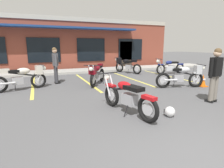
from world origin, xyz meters
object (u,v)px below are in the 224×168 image
at_px(motorcycle_orange_scrambler, 127,65).
at_px(helmet_on_pavement, 170,112).
at_px(person_by_back_row, 215,72).
at_px(motorcycle_black_cruiser, 97,73).
at_px(motorcycle_blue_standard, 22,77).
at_px(motorcycle_red_sportbike, 170,67).
at_px(person_in_shorts_foreground, 55,63).
at_px(traffic_cone, 203,81).
at_px(motorcycle_foreground_classic, 127,96).
at_px(motorcycle_silver_naked, 183,75).

relative_size(motorcycle_orange_scrambler, helmet_on_pavement, 7.55).
bearing_deg(person_by_back_row, motorcycle_black_cruiser, 123.13).
bearing_deg(person_by_back_row, motorcycle_blue_standard, 144.21).
relative_size(motorcycle_red_sportbike, person_by_back_row, 1.26).
xyz_separation_m(motorcycle_black_cruiser, person_in_shorts_foreground, (-1.70, 0.97, 0.42)).
relative_size(motorcycle_orange_scrambler, person_by_back_row, 1.17).
xyz_separation_m(helmet_on_pavement, traffic_cone, (3.66, 2.27, 0.13)).
distance_m(motorcycle_red_sportbike, motorcycle_black_cruiser, 5.45).
relative_size(person_in_shorts_foreground, traffic_cone, 3.16).
distance_m(motorcycle_orange_scrambler, traffic_cone, 5.10).
bearing_deg(motorcycle_black_cruiser, motorcycle_red_sportbike, 14.60).
bearing_deg(motorcycle_black_cruiser, motorcycle_orange_scrambler, 44.05).
distance_m(motorcycle_red_sportbike, person_in_shorts_foreground, 7.00).
height_order(motorcycle_black_cruiser, traffic_cone, motorcycle_black_cruiser).
height_order(motorcycle_foreground_classic, motorcycle_blue_standard, same).
xyz_separation_m(motorcycle_foreground_classic, motorcycle_orange_scrambler, (3.30, 6.58, 0.07)).
bearing_deg(helmet_on_pavement, motorcycle_silver_naked, 42.64).
height_order(motorcycle_orange_scrambler, person_by_back_row, person_by_back_row).
xyz_separation_m(person_in_shorts_foreground, helmet_on_pavement, (2.20, -5.35, -0.82)).
bearing_deg(motorcycle_blue_standard, person_by_back_row, -35.79).
relative_size(motorcycle_silver_naked, person_by_back_row, 1.23).
xyz_separation_m(motorcycle_silver_naked, traffic_cone, (1.00, -0.18, -0.27)).
bearing_deg(motorcycle_foreground_classic, motorcycle_orange_scrambler, 63.37).
bearing_deg(motorcycle_silver_naked, motorcycle_foreground_classic, -152.74).
bearing_deg(motorcycle_red_sportbike, person_in_shorts_foreground, -176.71).
xyz_separation_m(motorcycle_foreground_classic, person_by_back_row, (2.93, -0.15, 0.49)).
distance_m(motorcycle_black_cruiser, motorcycle_blue_standard, 3.06).
xyz_separation_m(motorcycle_blue_standard, traffic_cone, (7.22, -2.25, -0.27)).
relative_size(motorcycle_foreground_classic, person_in_shorts_foreground, 1.24).
bearing_deg(motorcycle_orange_scrambler, motorcycle_foreground_classic, -116.63).
bearing_deg(helmet_on_pavement, traffic_cone, 31.81).
bearing_deg(motorcycle_red_sportbike, traffic_cone, -107.76).
bearing_deg(motorcycle_red_sportbike, motorcycle_black_cruiser, -165.40).
bearing_deg(helmet_on_pavement, motorcycle_blue_standard, 128.24).
height_order(motorcycle_foreground_classic, motorcycle_silver_naked, same).
bearing_deg(motorcycle_orange_scrambler, motorcycle_red_sportbike, -31.79).
distance_m(motorcycle_foreground_classic, motorcycle_black_cruiser, 3.77).
height_order(motorcycle_foreground_classic, motorcycle_orange_scrambler, same).
bearing_deg(motorcycle_black_cruiser, motorcycle_blue_standard, 177.43).
relative_size(helmet_on_pavement, traffic_cone, 0.49).
bearing_deg(person_by_back_row, motorcycle_orange_scrambler, 86.81).
xyz_separation_m(motorcycle_black_cruiser, traffic_cone, (4.16, -2.11, -0.27)).
xyz_separation_m(motorcycle_red_sportbike, motorcycle_silver_naked, (-2.12, -3.31, 0.07)).
relative_size(motorcycle_red_sportbike, motorcycle_silver_naked, 1.03).
height_order(motorcycle_foreground_classic, helmet_on_pavement, motorcycle_foreground_classic).
bearing_deg(helmet_on_pavement, person_by_back_row, 12.99).
distance_m(motorcycle_foreground_classic, person_in_shorts_foreground, 4.93).
distance_m(motorcycle_silver_naked, traffic_cone, 1.05).
distance_m(motorcycle_foreground_classic, motorcycle_red_sportbike, 7.63).
height_order(motorcycle_black_cruiser, helmet_on_pavement, motorcycle_black_cruiser).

